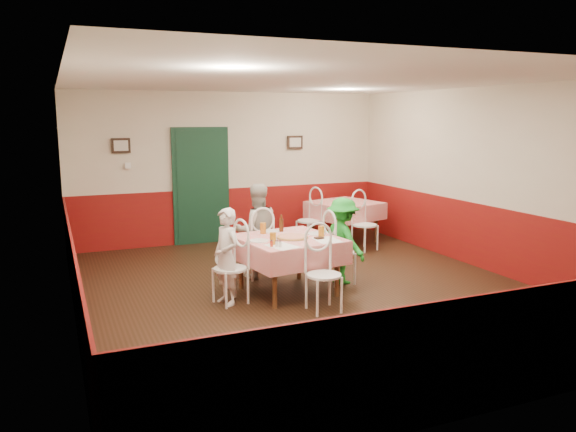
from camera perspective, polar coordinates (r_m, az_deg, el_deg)
name	(u,v)px	position (r m, az deg, el deg)	size (l,w,h in m)	color
floor	(309,290)	(7.76, 2.10, -7.52)	(7.00, 7.00, 0.00)	black
ceiling	(310,81)	(7.41, 2.25, 13.59)	(7.00, 7.00, 0.00)	white
back_wall	(231,167)	(10.71, -5.81, 4.94)	(6.00, 0.10, 2.80)	beige
front_wall	(504,242)	(4.58, 21.08, -2.46)	(6.00, 0.10, 2.80)	beige
left_wall	(67,202)	(6.77, -21.51, 1.36)	(0.10, 7.00, 2.80)	beige
right_wall	(486,179)	(9.14, 19.51, 3.55)	(0.10, 7.00, 2.80)	beige
wainscot_back	(232,214)	(10.82, -5.70, 0.18)	(6.00, 0.03, 1.00)	maroon
wainscot_front	(495,352)	(4.85, 20.27, -12.86)	(6.00, 0.03, 1.00)	maroon
wainscot_left	(74,279)	(6.95, -20.91, -5.99)	(0.03, 7.00, 1.00)	maroon
wainscot_right	(482,237)	(9.26, 19.12, -1.99)	(0.03, 7.00, 1.00)	maroon
door	(201,187)	(10.54, -8.82, 2.88)	(0.96, 0.06, 2.10)	black
picture_left	(121,146)	(10.23, -16.62, 6.87)	(0.32, 0.03, 0.26)	black
picture_right	(295,142)	(11.09, 0.71, 7.49)	(0.32, 0.03, 0.26)	black
thermostat	(128,166)	(10.26, -15.96, 4.95)	(0.10, 0.03, 0.10)	white
main_table	(288,266)	(7.55, 0.00, -5.05)	(1.22, 1.22, 0.77)	red
second_table	(345,222)	(10.69, 5.77, -0.62)	(1.12, 1.12, 0.77)	red
chair_left	(230,269)	(7.14, -5.89, -5.35)	(0.42, 0.42, 0.90)	white
chair_right	(340,252)	(7.98, 5.26, -3.70)	(0.42, 0.42, 0.90)	white
chair_far	(258,248)	(8.25, -3.03, -3.23)	(0.42, 0.42, 0.90)	white
chair_near	(324,275)	(6.84, 3.67, -6.03)	(0.42, 0.42, 0.90)	white
chair_second_a	(309,221)	(10.34, 2.13, -0.51)	(0.42, 0.42, 0.90)	white
chair_second_b	(365,225)	(10.03, 7.83, -0.92)	(0.42, 0.42, 0.90)	white
pizza	(292,237)	(7.41, 0.45, -2.17)	(0.40, 0.40, 0.03)	#B74723
plate_left	(259,241)	(7.24, -2.98, -2.52)	(0.25, 0.25, 0.01)	white
plate_right	(316,234)	(7.67, 2.87, -1.81)	(0.25, 0.25, 0.01)	white
plate_far	(270,231)	(7.82, -1.84, -1.57)	(0.25, 0.25, 0.01)	white
glass_a	(273,239)	(7.03, -1.53, -2.31)	(0.08, 0.08, 0.15)	#BF7219
glass_b	(321,231)	(7.49, 3.39, -1.58)	(0.08, 0.08, 0.15)	#BF7219
glass_c	(263,228)	(7.70, -2.55, -1.24)	(0.08, 0.08, 0.15)	#BF7219
beer_bottle	(281,224)	(7.83, -0.69, -0.81)	(0.06, 0.06, 0.21)	#381C0A
shaker_a	(277,244)	(6.90, -1.15, -2.81)	(0.04, 0.04, 0.09)	silver
shaker_b	(280,244)	(6.89, -0.80, -2.84)	(0.04, 0.04, 0.09)	silver
shaker_c	(272,243)	(6.91, -1.69, -2.80)	(0.04, 0.04, 0.09)	#B23319
menu_left	(282,246)	(6.96, -0.62, -3.07)	(0.30, 0.40, 0.00)	white
menu_right	(327,240)	(7.32, 3.98, -2.44)	(0.30, 0.40, 0.00)	white
wallet	(319,238)	(7.38, 3.18, -2.25)	(0.11, 0.09, 0.02)	black
diner_left	(226,257)	(7.08, -6.28, -4.12)	(0.45, 0.29, 1.23)	gray
diner_far	(257,231)	(8.24, -3.21, -1.49)	(0.68, 0.53, 1.39)	gray
diner_right	(343,241)	(7.97, 5.57, -2.52)	(0.79, 0.46, 1.23)	gray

